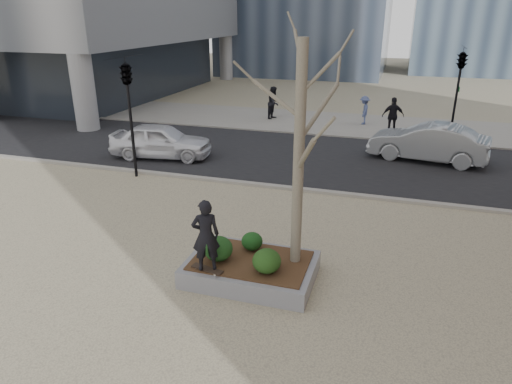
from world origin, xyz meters
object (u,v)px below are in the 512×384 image
(skateboarder, at_px, (206,235))
(police_car, at_px, (161,141))
(skateboard, at_px, (207,270))
(planter, at_px, (251,269))

(skateboarder, xyz_separation_m, police_car, (-5.93, 8.85, -0.61))
(skateboard, xyz_separation_m, police_car, (-5.93, 8.85, 0.27))
(skateboard, xyz_separation_m, skateboarder, (0.00, 0.00, 0.88))
(skateboarder, height_order, police_car, skateboarder)
(police_car, bearing_deg, planter, -149.33)
(skateboarder, bearing_deg, planter, -164.15)
(planter, relative_size, skateboarder, 1.78)
(planter, xyz_separation_m, skateboarder, (-0.81, -0.73, 1.14))
(planter, bearing_deg, skateboard, -137.82)
(skateboard, distance_m, police_car, 10.66)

